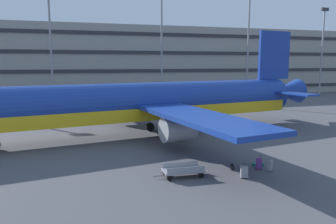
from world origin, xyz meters
TOP-DOWN VIEW (x-y plane):
  - ground_plane at (0.00, 0.00)m, footprint 600.00×600.00m
  - terminal_structure at (0.00, 44.44)m, footprint 155.43×17.16m
  - airliner at (-0.43, 0.35)m, footprint 41.46×33.71m
  - light_mast_center_left at (-10.74, 30.12)m, footprint 1.80×0.50m
  - light_mast_center_right at (9.43, 30.12)m, footprint 1.80×0.50m
  - light_mast_right at (28.14, 30.12)m, footprint 1.80×0.50m
  - light_mast_far_right at (46.94, 30.12)m, footprint 1.80×0.50m
  - suitcase_laid_flat at (4.85, -11.93)m, footprint 0.79×0.51m
  - suitcase_teal at (5.07, -13.08)m, footprint 0.49×0.46m
  - suitcase_purple at (2.63, -13.86)m, footprint 0.50×0.38m
  - suitcase_red at (4.51, -12.56)m, footprint 0.41×0.27m
  - backpack_small at (2.65, -12.27)m, footprint 0.29×0.31m
  - baggage_cart at (-1.01, -12.47)m, footprint 3.32×1.40m

SIDE VIEW (x-z plane):
  - ground_plane at x=0.00m, z-range 0.00..0.00m
  - suitcase_laid_flat at x=4.85m, z-range 0.00..0.22m
  - backpack_small at x=2.65m, z-range -0.03..0.49m
  - suitcase_teal at x=5.07m, z-range -0.03..0.82m
  - suitcase_red at x=4.51m, z-range -0.07..0.92m
  - suitcase_purple at x=2.63m, z-range -0.06..0.91m
  - baggage_cart at x=-1.01m, z-range 0.02..0.84m
  - airliner at x=-0.43m, z-range -2.27..8.77m
  - terminal_structure at x=0.00m, z-range 0.00..15.09m
  - light_mast_far_right at x=46.94m, z-range 1.65..21.01m
  - light_mast_center_left at x=-10.74m, z-range 1.67..21.87m
  - light_mast_center_right at x=9.43m, z-range 1.71..25.06m
  - light_mast_right at x=28.14m, z-range 1.73..26.46m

